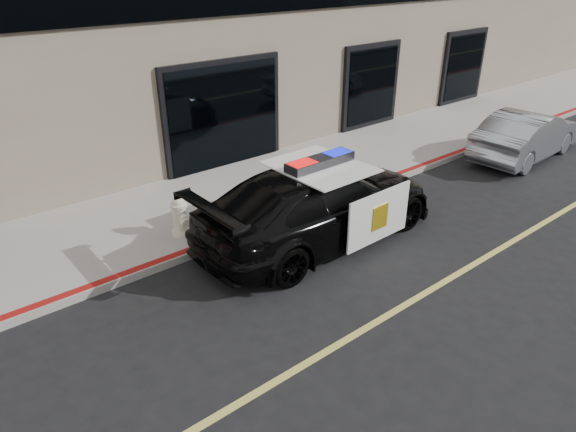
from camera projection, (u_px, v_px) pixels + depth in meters
ground at (476, 263)px, 9.57m from camera, size 120.00×120.00×0.00m
sidewalk_n at (296, 176)px, 13.17m from camera, size 60.00×3.50×0.15m
police_car at (319, 203)px, 10.09m from camera, size 2.52×5.38×1.74m
silver_sedan at (527, 135)px, 14.29m from camera, size 1.91×4.22×1.34m
fire_hydrant at (180, 217)px, 10.10m from camera, size 0.38×0.52×0.83m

